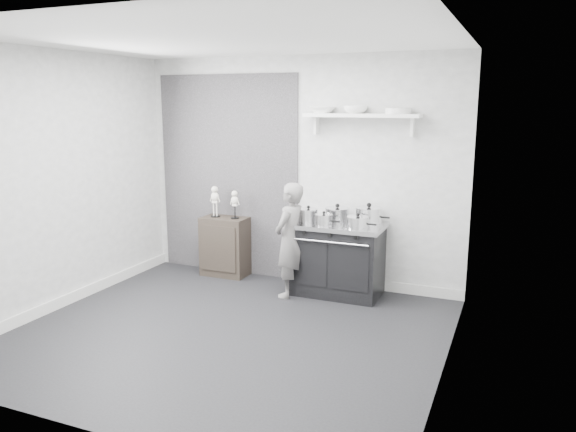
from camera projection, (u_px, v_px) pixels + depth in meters
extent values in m
plane|color=black|center=(228.00, 333.00, 5.36)|extent=(4.00, 4.00, 0.00)
cube|color=#A1A19F|center=(298.00, 171.00, 6.72)|extent=(4.00, 0.02, 2.70)
cube|color=#A1A19F|center=(83.00, 236.00, 3.47)|extent=(4.00, 0.02, 2.70)
cube|color=#A1A19F|center=(57.00, 182.00, 5.85)|extent=(0.02, 3.60, 2.70)
cube|color=#A1A19F|center=(452.00, 209.00, 4.34)|extent=(0.02, 3.60, 2.70)
cube|color=silver|center=(221.00, 39.00, 4.82)|extent=(4.00, 3.60, 0.02)
cube|color=black|center=(228.00, 176.00, 7.09)|extent=(1.90, 0.02, 2.50)
cube|color=silver|center=(376.00, 285.00, 6.58)|extent=(2.00, 0.03, 0.12)
cube|color=silver|center=(68.00, 299.00, 6.10)|extent=(0.03, 3.60, 0.12)
cube|color=white|center=(361.00, 115.00, 6.17)|extent=(1.30, 0.26, 0.04)
cube|color=white|center=(317.00, 125.00, 6.46)|extent=(0.03, 0.12, 0.20)
cube|color=white|center=(412.00, 127.00, 6.04)|extent=(0.03, 0.12, 0.20)
cube|color=black|center=(338.00, 261.00, 6.39)|extent=(0.97, 0.58, 0.78)
cube|color=silver|center=(338.00, 225.00, 6.31)|extent=(1.03, 0.62, 0.05)
cube|color=black|center=(310.00, 264.00, 6.21)|extent=(0.41, 0.02, 0.51)
cube|color=black|center=(350.00, 268.00, 6.03)|extent=(0.41, 0.02, 0.51)
cylinder|color=silver|center=(329.00, 242.00, 6.04)|extent=(0.88, 0.02, 0.02)
cylinder|color=black|center=(304.00, 233.00, 6.15)|extent=(0.04, 0.03, 0.04)
cylinder|color=black|center=(330.00, 235.00, 6.04)|extent=(0.04, 0.03, 0.04)
cylinder|color=black|center=(356.00, 237.00, 5.93)|extent=(0.04, 0.03, 0.04)
cube|color=black|center=(225.00, 246.00, 7.09)|extent=(0.57, 0.33, 0.75)
imported|color=slate|center=(290.00, 240.00, 6.26)|extent=(0.37, 0.51, 1.30)
cylinder|color=silver|center=(308.00, 216.00, 6.34)|extent=(0.21, 0.21, 0.14)
cylinder|color=silver|center=(308.00, 209.00, 6.32)|extent=(0.22, 0.22, 0.01)
sphere|color=black|center=(308.00, 207.00, 6.32)|extent=(0.04, 0.04, 0.04)
cylinder|color=black|center=(321.00, 217.00, 6.28)|extent=(0.10, 0.02, 0.02)
cylinder|color=silver|center=(337.00, 215.00, 6.40)|extent=(0.27, 0.27, 0.14)
cylinder|color=silver|center=(337.00, 208.00, 6.38)|extent=(0.28, 0.28, 0.01)
sphere|color=black|center=(337.00, 206.00, 6.37)|extent=(0.05, 0.05, 0.05)
cylinder|color=black|center=(352.00, 216.00, 6.33)|extent=(0.10, 0.02, 0.02)
cylinder|color=silver|center=(369.00, 216.00, 6.26)|extent=(0.29, 0.29, 0.17)
cylinder|color=silver|center=(369.00, 208.00, 6.25)|extent=(0.30, 0.30, 0.02)
sphere|color=black|center=(369.00, 205.00, 6.24)|extent=(0.05, 0.05, 0.05)
cylinder|color=black|center=(385.00, 217.00, 6.19)|extent=(0.10, 0.02, 0.02)
cylinder|color=silver|center=(358.00, 223.00, 6.02)|extent=(0.23, 0.23, 0.12)
cylinder|color=silver|center=(358.00, 217.00, 6.01)|extent=(0.24, 0.24, 0.01)
sphere|color=black|center=(358.00, 215.00, 6.00)|extent=(0.04, 0.04, 0.04)
cylinder|color=black|center=(372.00, 224.00, 5.96)|extent=(0.10, 0.02, 0.02)
cylinder|color=silver|center=(324.00, 221.00, 6.17)|extent=(0.19, 0.19, 0.11)
cylinder|color=silver|center=(324.00, 215.00, 6.15)|extent=(0.20, 0.20, 0.01)
sphere|color=black|center=(324.00, 213.00, 6.15)|extent=(0.03, 0.03, 0.03)
cylinder|color=black|center=(335.00, 222.00, 6.12)|extent=(0.10, 0.02, 0.02)
imported|color=white|center=(322.00, 110.00, 6.33)|extent=(0.29, 0.29, 0.07)
imported|color=white|center=(355.00, 110.00, 6.18)|extent=(0.27, 0.27, 0.08)
cylinder|color=silver|center=(398.00, 111.00, 6.00)|extent=(0.28, 0.28, 0.06)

